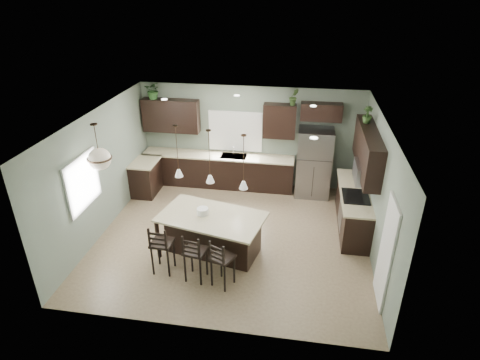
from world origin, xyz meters
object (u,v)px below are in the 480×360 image
(bar_stool_right, at_px, (223,262))
(serving_dish, at_px, (203,211))
(plant_back_left, at_px, (153,90))
(kitchen_island, at_px, (212,235))
(bar_stool_center, at_px, (195,256))
(bar_stool_left, at_px, (162,248))
(refrigerator, at_px, (314,163))

(bar_stool_right, bearing_deg, serving_dish, 147.17)
(serving_dish, bearing_deg, bar_stool_right, -58.11)
(serving_dish, height_order, plant_back_left, plant_back_left)
(plant_back_left, bearing_deg, kitchen_island, -55.12)
(bar_stool_center, bearing_deg, kitchen_island, 89.35)
(bar_stool_center, bearing_deg, bar_stool_right, -0.36)
(bar_stool_center, distance_m, plant_back_left, 5.06)
(serving_dish, bearing_deg, bar_stool_center, -86.21)
(bar_stool_left, distance_m, plant_back_left, 4.69)
(bar_stool_left, distance_m, bar_stool_center, 0.71)
(bar_stool_center, bearing_deg, serving_dish, 102.26)
(bar_stool_center, bearing_deg, plant_back_left, 125.90)
(bar_stool_left, xyz_separation_m, plant_back_left, (-1.42, 3.95, 2.09))
(serving_dish, distance_m, bar_stool_center, 1.00)
(bar_stool_left, bearing_deg, bar_stool_right, -7.97)
(bar_stool_center, xyz_separation_m, bar_stool_right, (0.55, -0.09, -0.01))
(bar_stool_left, bearing_deg, plant_back_left, 111.45)
(refrigerator, xyz_separation_m, bar_stool_right, (-1.67, -3.96, -0.40))
(refrigerator, height_order, bar_stool_left, refrigerator)
(kitchen_island, relative_size, bar_stool_center, 1.98)
(bar_stool_center, relative_size, bar_stool_right, 1.03)
(bar_stool_center, relative_size, plant_back_left, 2.23)
(kitchen_island, relative_size, serving_dish, 8.85)
(kitchen_island, relative_size, bar_stool_left, 1.93)
(kitchen_island, distance_m, serving_dish, 0.57)
(refrigerator, distance_m, bar_stool_right, 4.32)
(kitchen_island, xyz_separation_m, bar_stool_center, (-0.14, -0.85, 0.07))
(kitchen_island, bearing_deg, bar_stool_left, -126.55)
(refrigerator, height_order, plant_back_left, plant_back_left)
(serving_dish, xyz_separation_m, plant_back_left, (-2.06, 3.19, 1.65))
(refrigerator, height_order, bar_stool_right, refrigerator)
(serving_dish, bearing_deg, kitchen_island, -12.86)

